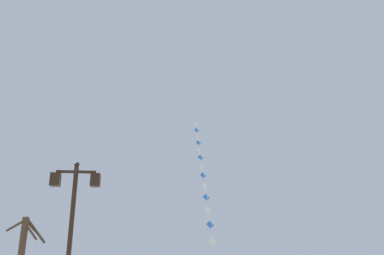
{
  "coord_description": "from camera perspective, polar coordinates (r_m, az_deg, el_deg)",
  "views": [
    {
      "loc": [
        -0.61,
        -2.71,
        1.47
      ],
      "look_at": [
        1.15,
        20.09,
        9.2
      ],
      "focal_mm": 38.4,
      "sensor_mm": 36.0,
      "label": 1
    }
  ],
  "objects": [
    {
      "name": "kite_train",
      "position": [
        35.16,
        1.51,
        -6.5
      ],
      "size": [
        1.08,
        21.26,
        17.11
      ],
      "color": "brown",
      "rests_on": "ground_plane"
    },
    {
      "name": "bare_tree",
      "position": [
        20.94,
        -22.52,
        -15.86
      ],
      "size": [
        1.73,
        1.51,
        3.67
      ],
      "color": "#4C3826",
      "rests_on": "ground_plane"
    },
    {
      "name": "twin_lantern_lamp_post",
      "position": [
        13.01,
        -16.2,
        -10.53
      ],
      "size": [
        1.48,
        0.28,
        4.52
      ],
      "color": "black",
      "rests_on": "ground_plane"
    }
  ]
}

